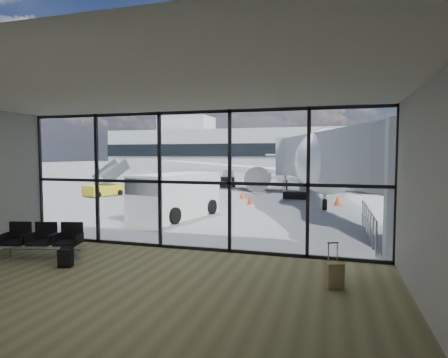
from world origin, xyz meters
The scene contains 22 objects.
ground centered at (0.00, 40.00, 0.00)m, with size 220.00×220.00×0.00m, color slate.
lounge_shell centered at (0.00, -4.80, 2.65)m, with size 12.02×8.01×4.51m.
glass_curtain_wall centered at (0.00, 0.00, 2.25)m, with size 12.10×0.12×4.50m.
jet_bridge centered at (4.90, 7.07, 2.76)m, with size 8.00×16.50×4.33m.
apron_railing centered at (5.60, 3.50, 0.72)m, with size 0.06×5.46×1.11m.
far_terminal centered at (-0.59, 61.97, 4.21)m, with size 80.00×12.20×11.00m.
tree_0 centered at (-45.00, 72.00, 4.63)m, with size 4.95×4.95×7.12m.
tree_1 centered at (-39.00, 72.00, 5.25)m, with size 5.61×5.61×8.07m.
tree_2 centered at (-33.00, 72.00, 5.88)m, with size 6.27×6.27×9.03m.
tree_3 centered at (-27.00, 72.00, 4.63)m, with size 4.95×4.95×7.12m.
tree_4 centered at (-21.00, 72.00, 5.25)m, with size 5.61×5.61×8.07m.
tree_5 centered at (-15.00, 72.00, 5.88)m, with size 6.27×6.27×9.03m.
seating_row centered at (-4.06, -2.07, 0.58)m, with size 2.36×1.19×1.04m.
backpack centered at (-2.72, -2.78, 0.27)m, with size 0.42×0.41×0.55m.
suitcase centered at (4.37, -2.45, 0.32)m, with size 0.45×0.40×1.06m.
airliner centered at (2.73, 23.38, 2.68)m, with size 29.45×34.19×8.81m.
service_van centered at (-3.20, 5.71, 1.11)m, with size 3.25×5.33×2.16m.
belt_loader centered at (-5.56, 24.10, 0.56)m, with size 2.03×3.80×1.66m.
mobile_stairs centered at (-12.34, 13.36, 0.53)m, with size 2.51×3.46×2.22m.
traffic_cone_a centered at (-1.81, 14.46, 0.28)m, with size 0.41×0.41×0.59m.
traffic_cone_b centered at (-0.63, 11.47, 0.25)m, with size 0.36×0.36×0.52m.
traffic_cone_c centered at (4.64, 12.62, 0.30)m, with size 0.44×0.44×0.63m.
Camera 1 is at (4.27, -11.26, 3.09)m, focal length 30.00 mm.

